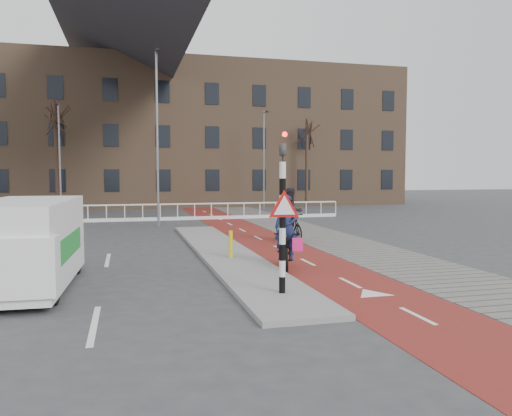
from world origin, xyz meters
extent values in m
plane|color=#38383A|center=(0.00, 0.00, 0.00)|extent=(120.00, 120.00, 0.00)
cube|color=maroon|center=(1.50, 10.00, 0.01)|extent=(2.50, 60.00, 0.01)
cube|color=slate|center=(4.30, 10.00, 0.01)|extent=(3.00, 60.00, 0.01)
cube|color=gray|center=(-0.70, 4.00, 0.06)|extent=(1.80, 16.00, 0.12)
cylinder|color=black|center=(-0.60, -2.00, 1.56)|extent=(0.14, 0.14, 2.88)
imported|color=black|center=(-0.60, -2.00, 3.40)|extent=(0.13, 0.16, 0.80)
cylinder|color=#FF0C05|center=(-0.60, -2.14, 3.58)|extent=(0.11, 0.02, 0.11)
cylinder|color=yellow|center=(-0.76, 2.82, 0.54)|extent=(0.12, 0.12, 0.84)
imported|color=black|center=(0.55, 1.22, 0.55)|extent=(1.27, 2.19, 1.09)
imported|color=#172044|center=(0.55, 1.22, 1.20)|extent=(0.79, 0.63, 1.90)
cube|color=#EE217C|center=(0.70, 0.69, 0.77)|extent=(0.34, 0.26, 0.36)
imported|color=black|center=(2.45, 6.40, 0.62)|extent=(0.73, 2.08, 1.22)
imported|color=black|center=(2.45, 6.40, 1.21)|extent=(0.99, 0.80, 1.92)
cube|color=white|center=(-6.20, 0.36, 1.13)|extent=(2.19, 5.00, 1.97)
cube|color=green|center=(-5.21, 0.36, 1.03)|extent=(0.17, 3.14, 0.55)
cube|color=black|center=(-6.20, -1.74, 1.53)|extent=(1.77, 0.13, 0.90)
cylinder|color=black|center=(-5.44, -1.34, 0.34)|extent=(0.28, 0.70, 0.69)
cylinder|color=black|center=(-6.96, 2.07, 0.34)|extent=(0.28, 0.70, 0.69)
cylinder|color=black|center=(-5.29, 1.99, 0.34)|extent=(0.28, 0.70, 0.69)
cube|color=silver|center=(-5.00, 17.00, 0.95)|extent=(28.00, 0.08, 0.08)
cube|color=silver|center=(-5.00, 17.00, 0.10)|extent=(28.00, 0.10, 0.20)
cube|color=#7F6047|center=(-3.00, 32.00, 6.00)|extent=(46.00, 10.00, 12.00)
cylinder|color=black|center=(-8.50, 24.38, 3.78)|extent=(0.24, 0.24, 7.55)
cylinder|color=black|center=(10.27, 25.72, 3.52)|extent=(0.24, 0.24, 7.03)
cylinder|color=slate|center=(-2.30, 13.78, 4.44)|extent=(0.12, 0.12, 8.89)
cylinder|color=slate|center=(-7.89, 21.08, 3.53)|extent=(0.12, 0.12, 7.06)
cylinder|color=slate|center=(6.19, 24.01, 3.70)|extent=(0.12, 0.12, 7.39)
camera|label=1|loc=(-3.89, -12.34, 2.75)|focal=35.00mm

